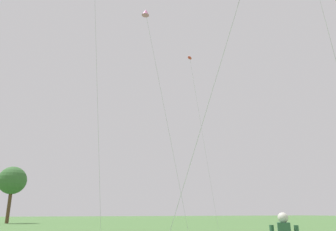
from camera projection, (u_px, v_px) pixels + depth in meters
name	position (u px, v px, depth m)	size (l,w,h in m)	color
small_kite_delta_white	(146.00, 15.00, 22.90)	(3.83, 0.87, 15.32)	pink
small_kite_box_yellow	(191.00, 64.00, 35.63)	(3.46, 0.88, 18.03)	red
tree_shrub_far	(12.00, 181.00, 49.95)	(4.19, 4.19, 8.40)	#513823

